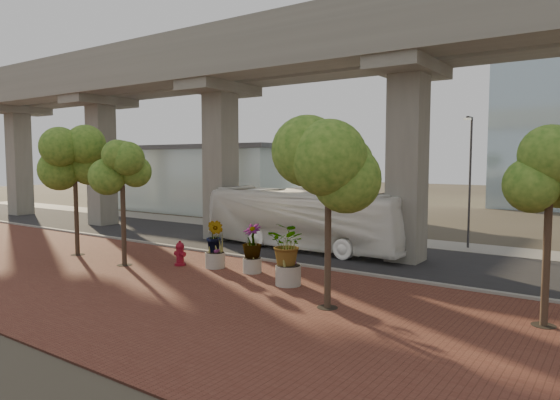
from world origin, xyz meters
The scene contains 18 objects.
ground centered at (0.00, 0.00, 0.00)m, with size 160.00×160.00×0.00m, color #3A352A.
brick_plaza centered at (0.00, -8.00, 0.03)m, with size 70.00×13.00×0.06m, color brown.
asphalt_road centered at (0.00, 2.00, 0.02)m, with size 90.00×8.00×0.04m, color black.
curb_strip centered at (0.00, -2.00, 0.08)m, with size 70.00×0.25×0.16m, color gray.
far_sidewalk centered at (0.00, 7.50, 0.03)m, with size 90.00×3.00×0.06m, color gray.
transit_viaduct centered at (0.00, 2.00, 7.29)m, with size 72.00×5.60×12.40m.
station_pavilion centered at (-20.00, 16.00, 3.22)m, with size 23.00×13.00×6.30m.
transit_bus centered at (0.23, 1.91, 1.71)m, with size 2.89×12.29×3.43m, color white.
fire_hydrant centered at (-2.18, -5.16, 0.61)m, with size 0.57×0.52×1.15m.
planter_front centered at (4.00, -5.30, 1.56)m, with size 2.24×2.24×2.47m.
planter_right centered at (1.50, -4.40, 1.36)m, with size 2.00×2.00×2.14m.
planter_left centered at (-0.50, -4.59, 1.40)m, with size 2.00×2.00×2.20m.
street_tree_far_west centered at (-8.43, -6.39, 5.03)m, with size 3.53×3.53×6.60m.
street_tree_near_west centered at (-4.34, -6.62, 4.67)m, with size 3.05×3.05×6.03m.
street_tree_near_east centered at (6.74, -7.03, 4.75)m, with size 3.92×3.92×6.50m.
street_tree_far_east centered at (12.91, -4.91, 4.69)m, with size 3.07×3.07×6.06m.
streetlamp_west centered at (-8.82, 6.84, 4.89)m, with size 0.42×1.21×8.38m.
streetlamp_east centered at (7.58, 7.32, 4.24)m, with size 0.36×1.05×7.26m.
Camera 1 is at (14.77, -21.27, 5.00)m, focal length 32.00 mm.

